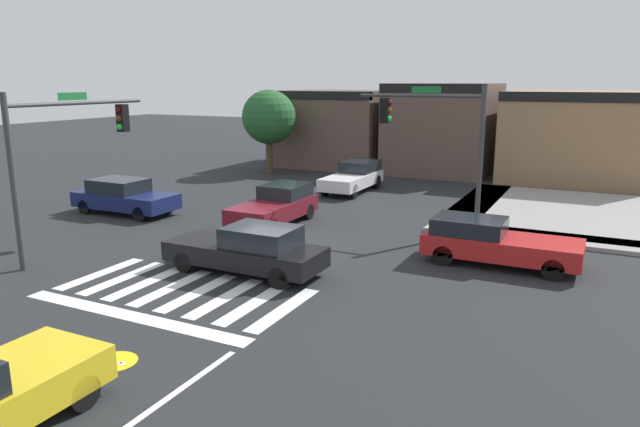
# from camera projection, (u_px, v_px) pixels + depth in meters

# --- Properties ---
(ground_plane) EXTENTS (120.00, 120.00, 0.00)m
(ground_plane) POSITION_uv_depth(u_px,v_px,m) (271.00, 248.00, 19.67)
(ground_plane) COLOR #232628
(crosswalk_near) EXTENTS (6.63, 3.09, 0.01)m
(crosswalk_near) POSITION_uv_depth(u_px,v_px,m) (185.00, 290.00, 15.74)
(crosswalk_near) COLOR silver
(crosswalk_near) RESTS_ON ground_plane
(bike_detector_marking) EXTENTS (0.91, 0.91, 0.01)m
(bike_detector_marking) POSITION_uv_depth(u_px,v_px,m) (115.00, 361.00, 11.73)
(bike_detector_marking) COLOR yellow
(bike_detector_marking) RESTS_ON ground_plane
(curb_corner_northeast) EXTENTS (10.00, 10.60, 0.15)m
(curb_corner_northeast) POSITION_uv_depth(u_px,v_px,m) (563.00, 215.00, 24.20)
(curb_corner_northeast) COLOR gray
(curb_corner_northeast) RESTS_ON ground_plane
(storefront_row) EXTENTS (22.24, 7.05, 5.37)m
(storefront_row) POSITION_uv_depth(u_px,v_px,m) (450.00, 130.00, 35.57)
(storefront_row) COLOR brown
(storefront_row) RESTS_ON ground_plane
(traffic_signal_northeast) EXTENTS (4.80, 0.32, 5.41)m
(traffic_signal_northeast) POSITION_uv_depth(u_px,v_px,m) (435.00, 130.00, 21.59)
(traffic_signal_northeast) COLOR #383A3D
(traffic_signal_northeast) RESTS_ON ground_plane
(traffic_signal_southwest) EXTENTS (0.32, 5.39, 5.22)m
(traffic_signal_southwest) POSITION_uv_depth(u_px,v_px,m) (68.00, 141.00, 18.38)
(traffic_signal_southwest) COLOR #383A3D
(traffic_signal_southwest) RESTS_ON ground_plane
(car_red) EXTENTS (4.62, 1.83, 1.38)m
(car_red) POSITION_uv_depth(u_px,v_px,m) (494.00, 242.00, 17.83)
(car_red) COLOR red
(car_red) RESTS_ON ground_plane
(car_white) EXTENTS (1.75, 4.50, 1.46)m
(car_white) POSITION_uv_depth(u_px,v_px,m) (354.00, 176.00, 29.67)
(car_white) COLOR white
(car_white) RESTS_ON ground_plane
(car_black) EXTENTS (4.77, 1.77, 1.44)m
(car_black) POSITION_uv_depth(u_px,v_px,m) (249.00, 250.00, 16.99)
(car_black) COLOR black
(car_black) RESTS_ON ground_plane
(car_maroon) EXTENTS (1.81, 4.28, 1.46)m
(car_maroon) POSITION_uv_depth(u_px,v_px,m) (276.00, 205.00, 22.92)
(car_maroon) COLOR maroon
(car_maroon) RESTS_ON ground_plane
(car_navy) EXTENTS (4.50, 1.87, 1.46)m
(car_navy) POSITION_uv_depth(u_px,v_px,m) (124.00, 196.00, 24.67)
(car_navy) COLOR #141E4C
(car_navy) RESTS_ON ground_plane
(roadside_tree) EXTENTS (3.24, 3.24, 5.02)m
(roadside_tree) POSITION_uv_depth(u_px,v_px,m) (269.00, 117.00, 34.82)
(roadside_tree) COLOR #4C3823
(roadside_tree) RESTS_ON ground_plane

